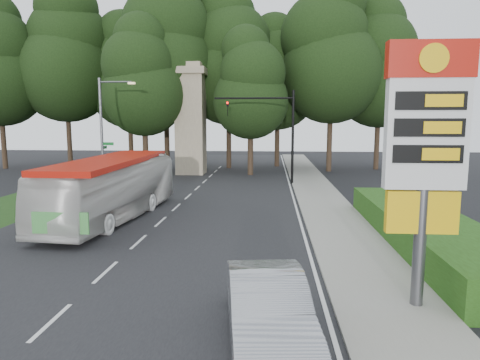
# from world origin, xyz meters

# --- Properties ---
(ground) EXTENTS (120.00, 120.00, 0.00)m
(ground) POSITION_xyz_m (0.00, 0.00, 0.00)
(ground) COLOR black
(ground) RESTS_ON ground
(road_surface) EXTENTS (14.00, 80.00, 0.02)m
(road_surface) POSITION_xyz_m (0.00, 12.00, 0.01)
(road_surface) COLOR black
(road_surface) RESTS_ON ground
(sidewalk_right) EXTENTS (3.00, 80.00, 0.12)m
(sidewalk_right) POSITION_xyz_m (8.50, 12.00, 0.06)
(sidewalk_right) COLOR gray
(sidewalk_right) RESTS_ON ground
(grass_verge_left) EXTENTS (5.00, 50.00, 0.02)m
(grass_verge_left) POSITION_xyz_m (-9.50, 18.00, 0.01)
(grass_verge_left) COLOR #193814
(grass_verge_left) RESTS_ON ground
(hedge) EXTENTS (3.00, 14.00, 1.20)m
(hedge) POSITION_xyz_m (11.50, 8.00, 0.60)
(hedge) COLOR #224412
(hedge) RESTS_ON ground
(gas_station_pylon) EXTENTS (2.10, 0.45, 6.85)m
(gas_station_pylon) POSITION_xyz_m (9.20, 1.99, 4.45)
(gas_station_pylon) COLOR #59595E
(gas_station_pylon) RESTS_ON ground
(traffic_signal_mast) EXTENTS (6.10, 0.35, 7.20)m
(traffic_signal_mast) POSITION_xyz_m (5.68, 24.00, 4.67)
(traffic_signal_mast) COLOR black
(traffic_signal_mast) RESTS_ON ground
(streetlight_signs) EXTENTS (2.75, 0.98, 8.00)m
(streetlight_signs) POSITION_xyz_m (-6.99, 22.01, 4.44)
(streetlight_signs) COLOR #59595E
(streetlight_signs) RESTS_ON ground
(monument) EXTENTS (3.00, 3.00, 10.05)m
(monument) POSITION_xyz_m (-2.00, 30.00, 5.10)
(monument) COLOR gray
(monument) RESTS_ON ground
(tree_west_mid) EXTENTS (9.80, 9.80, 19.25)m
(tree_west_mid) POSITION_xyz_m (-16.00, 35.00, 11.69)
(tree_west_mid) COLOR #2D2116
(tree_west_mid) RESTS_ON ground
(tree_west_near) EXTENTS (8.40, 8.40, 16.50)m
(tree_west_near) POSITION_xyz_m (-10.00, 37.00, 10.02)
(tree_west_near) COLOR #2D2116
(tree_west_near) RESTS_ON ground
(tree_center_left) EXTENTS (10.08, 10.08, 19.80)m
(tree_center_left) POSITION_xyz_m (-5.00, 33.00, 12.02)
(tree_center_left) COLOR #2D2116
(tree_center_left) RESTS_ON ground
(tree_center_right) EXTENTS (9.24, 9.24, 18.15)m
(tree_center_right) POSITION_xyz_m (1.00, 35.00, 11.02)
(tree_center_right) COLOR #2D2116
(tree_center_right) RESTS_ON ground
(tree_east_near) EXTENTS (8.12, 8.12, 15.95)m
(tree_east_near) POSITION_xyz_m (6.00, 37.00, 9.68)
(tree_east_near) COLOR #2D2116
(tree_east_near) RESTS_ON ground
(tree_east_mid) EXTENTS (9.52, 9.52, 18.70)m
(tree_east_mid) POSITION_xyz_m (11.00, 33.00, 11.35)
(tree_east_mid) COLOR #2D2116
(tree_east_mid) RESTS_ON ground
(tree_far_east) EXTENTS (8.68, 8.68, 17.05)m
(tree_far_east) POSITION_xyz_m (16.00, 35.00, 10.35)
(tree_far_east) COLOR #2D2116
(tree_far_east) RESTS_ON ground
(tree_monument_left) EXTENTS (7.28, 7.28, 14.30)m
(tree_monument_left) POSITION_xyz_m (-6.00, 29.00, 8.68)
(tree_monument_left) COLOR #2D2116
(tree_monument_left) RESTS_ON ground
(tree_monument_right) EXTENTS (6.72, 6.72, 13.20)m
(tree_monument_right) POSITION_xyz_m (3.50, 29.50, 8.01)
(tree_monument_right) COLOR #2D2116
(tree_monument_right) RESTS_ON ground
(transit_bus) EXTENTS (3.64, 11.22, 3.07)m
(transit_bus) POSITION_xyz_m (-2.53, 11.50, 1.53)
(transit_bus) COLOR silver
(transit_bus) RESTS_ON ground
(sedan_silver) EXTENTS (2.29, 5.00, 1.59)m
(sedan_silver) POSITION_xyz_m (5.30, -0.07, 0.79)
(sedan_silver) COLOR #999BA0
(sedan_silver) RESTS_ON ground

